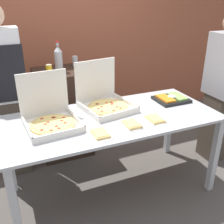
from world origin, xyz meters
name	(u,v)px	position (x,y,z in m)	size (l,w,h in m)	color
ground_plane	(112,189)	(0.00, 0.00, 0.00)	(16.00, 16.00, 0.00)	#514C47
brick_wall_behind	(63,31)	(0.00, 1.70, 1.40)	(10.00, 0.06, 2.80)	#9E5138
buffet_table	(112,127)	(0.00, 0.00, 0.73)	(1.97, 0.88, 0.84)	#B7BABF
pizza_box_near_left	(105,100)	(0.02, 0.23, 0.91)	(0.52, 0.53, 0.44)	silver
pizza_box_near_right	(50,117)	(-0.54, 0.06, 0.91)	(0.46, 0.48, 0.43)	silver
paper_plate_front_left	(155,119)	(0.32, -0.22, 0.85)	(0.21, 0.21, 0.03)	white
paper_plate_front_right	(100,134)	(-0.22, -0.28, 0.85)	(0.24, 0.24, 0.03)	white
paper_plate_front_center	(132,124)	(0.09, -0.23, 0.85)	(0.21, 0.21, 0.03)	white
veggie_tray	(171,99)	(0.73, 0.12, 0.86)	(0.33, 0.28, 0.05)	black
sideboard_podium	(63,112)	(-0.24, 0.96, 0.53)	(0.60, 0.58, 1.06)	black
soda_bottle	(59,59)	(-0.26, 0.92, 1.20)	(0.09, 0.09, 0.34)	#B7BCC1
soda_can_silver	(75,61)	(-0.02, 1.09, 1.12)	(0.07, 0.07, 0.12)	silver
soda_can_colored	(49,70)	(-0.39, 0.79, 1.12)	(0.07, 0.07, 0.12)	gold
person_server_vest	(4,86)	(-0.86, 0.73, 1.02)	(0.42, 0.24, 1.80)	#473D33
person_guest_plaid	(221,89)	(1.37, 0.09, 0.89)	(0.22, 0.40, 1.70)	#473D33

